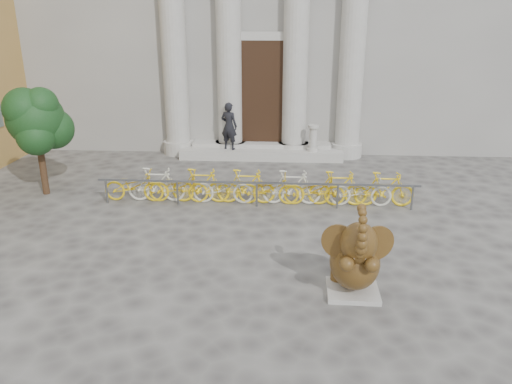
# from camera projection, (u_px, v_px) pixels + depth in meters

# --- Properties ---
(ground) EXTENTS (80.00, 80.00, 0.00)m
(ground) POSITION_uv_depth(u_px,v_px,m) (237.00, 286.00, 9.92)
(ground) COLOR #474442
(ground) RESTS_ON ground
(entrance_steps) EXTENTS (6.00, 1.20, 0.36)m
(entrance_steps) POSITION_uv_depth(u_px,v_px,m) (261.00, 153.00, 18.69)
(entrance_steps) COLOR #A8A59E
(entrance_steps) RESTS_ON ground
(elephant_statue) EXTENTS (1.33, 1.46, 1.98)m
(elephant_statue) POSITION_uv_depth(u_px,v_px,m) (355.00, 261.00, 9.38)
(elephant_statue) COLOR #A8A59E
(elephant_statue) RESTS_ON ground
(bike_rack) EXTENTS (8.93, 0.53, 1.00)m
(bike_rack) POSITION_uv_depth(u_px,v_px,m) (257.00, 187.00, 14.06)
(bike_rack) COLOR slate
(bike_rack) RESTS_ON ground
(tree) EXTENTS (1.84, 1.67, 3.19)m
(tree) POSITION_uv_depth(u_px,v_px,m) (37.00, 121.00, 14.22)
(tree) COLOR #332114
(tree) RESTS_ON ground
(pedestrian) EXTENTS (0.74, 0.61, 1.73)m
(pedestrian) POSITION_uv_depth(u_px,v_px,m) (229.00, 126.00, 18.22)
(pedestrian) COLOR black
(pedestrian) RESTS_ON entrance_steps
(balustrade_post) EXTENTS (0.39, 0.39, 0.96)m
(balustrade_post) POSITION_uv_depth(u_px,v_px,m) (313.00, 139.00, 18.09)
(balustrade_post) COLOR #A8A59E
(balustrade_post) RESTS_ON entrance_steps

